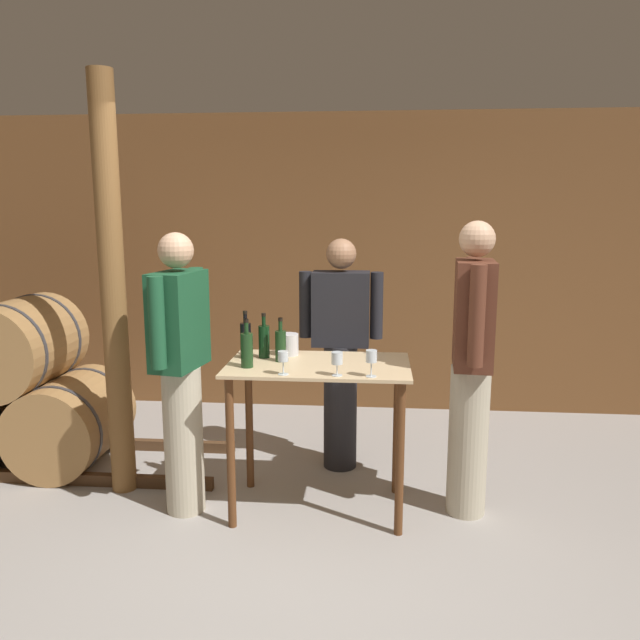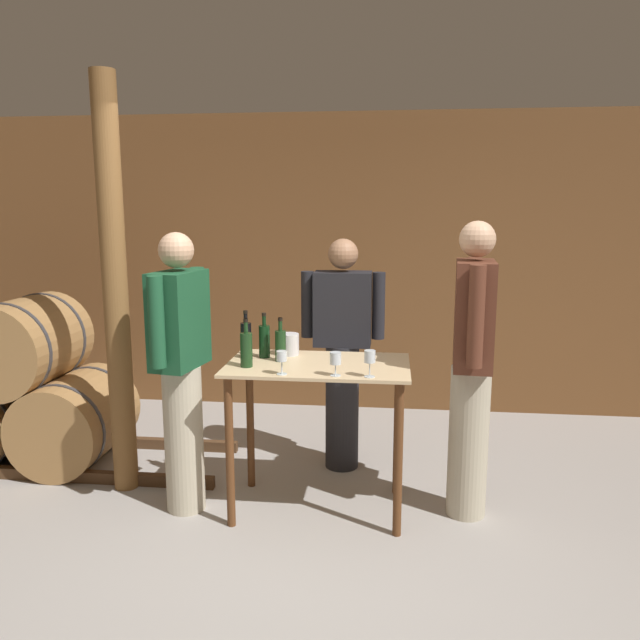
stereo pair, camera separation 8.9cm
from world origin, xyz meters
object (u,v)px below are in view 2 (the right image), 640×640
at_px(wine_bottle_right, 281,344).
at_px(wine_bottle_far_left, 246,339).
at_px(wine_glass_near_center, 336,359).
at_px(ice_bucket, 289,344).
at_px(person_visitor_bearded, 342,350).
at_px(wine_glass_near_right, 370,358).
at_px(person_host, 472,364).
at_px(wine_glass_near_left, 282,357).
at_px(person_visitor_with_scarf, 181,367).
at_px(wooden_post, 115,290).
at_px(wine_bottle_left, 246,348).
at_px(wine_bottle_center, 264,340).

bearing_deg(wine_bottle_right, wine_bottle_far_left, 165.17).
bearing_deg(wine_bottle_far_left, wine_glass_near_center, -31.21).
xyz_separation_m(ice_bucket, person_visitor_bearded, (0.31, 0.46, -0.13)).
relative_size(wine_bottle_right, wine_glass_near_right, 1.78).
xyz_separation_m(person_host, person_visitor_bearded, (-0.82, 0.63, -0.08)).
relative_size(wine_glass_near_left, person_visitor_with_scarf, 0.08).
bearing_deg(wooden_post, wine_glass_near_center, -16.23).
bearing_deg(ice_bucket, wine_bottle_left, -121.67).
height_order(wooden_post, ice_bucket, wooden_post).
distance_m(wine_bottle_left, wine_glass_near_center, 0.56).
bearing_deg(wine_bottle_left, wine_bottle_right, 42.16).
height_order(wine_bottle_far_left, ice_bucket, wine_bottle_far_left).
distance_m(wine_glass_near_left, person_visitor_with_scarf, 0.69).
bearing_deg(wine_glass_near_center, ice_bucket, 126.09).
xyz_separation_m(wine_bottle_far_left, wine_glass_near_center, (0.60, -0.36, -0.02)).
bearing_deg(wine_glass_near_left, wine_bottle_center, 114.69).
height_order(wine_bottle_center, ice_bucket, wine_bottle_center).
distance_m(ice_bucket, person_visitor_bearded, 0.57).
height_order(wine_bottle_right, person_host, person_host).
relative_size(wine_bottle_left, wine_glass_near_right, 1.91).
xyz_separation_m(wine_bottle_right, wine_glass_near_left, (0.06, -0.31, -0.01)).
xyz_separation_m(person_host, person_visitor_with_scarf, (-1.75, -0.13, -0.04)).
bearing_deg(person_visitor_with_scarf, wine_glass_near_center, -10.22).
height_order(wine_bottle_center, person_host, person_host).
relative_size(person_host, person_visitor_bearded, 1.08).
bearing_deg(ice_bucket, wine_bottle_far_left, -157.38).
distance_m(wine_glass_near_center, person_visitor_with_scarf, 0.98).
height_order(wine_bottle_left, wine_bottle_center, wine_bottle_left).
xyz_separation_m(wine_glass_near_center, ice_bucket, (-0.34, 0.47, -0.03)).
xyz_separation_m(wooden_post, wine_bottle_center, (0.98, -0.04, -0.29)).
distance_m(wine_bottle_far_left, person_visitor_with_scarf, 0.43).
height_order(wooden_post, wine_bottle_right, wooden_post).
bearing_deg(person_visitor_with_scarf, person_visitor_bearded, 39.32).
relative_size(wine_bottle_left, wine_bottle_center, 1.02).
relative_size(wine_bottle_far_left, wine_bottle_right, 1.11).
height_order(wine_glass_near_left, wine_glass_near_center, same).
relative_size(wine_bottle_left, person_visitor_with_scarf, 0.17).
xyz_separation_m(wine_bottle_center, wine_bottle_right, (0.12, -0.08, -0.01)).
height_order(wine_bottle_right, wine_glass_near_left, wine_bottle_right).
distance_m(wine_glass_near_center, person_host, 0.85).
distance_m(wine_bottle_right, wine_glass_near_right, 0.63).
relative_size(wine_bottle_center, wine_bottle_right, 1.05).
xyz_separation_m(wine_bottle_right, ice_bucket, (0.03, 0.17, -0.04)).
bearing_deg(wine_glass_near_right, wine_bottle_center, 150.20).
height_order(wine_bottle_far_left, wine_glass_near_left, wine_bottle_far_left).
bearing_deg(wine_glass_near_right, ice_bucket, 138.52).
distance_m(wooden_post, wine_bottle_far_left, 0.92).
bearing_deg(person_visitor_bearded, wine_bottle_left, -122.77).
relative_size(wine_glass_near_center, wine_glass_near_right, 0.89).
bearing_deg(wine_bottle_far_left, wine_glass_near_left, -51.54).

